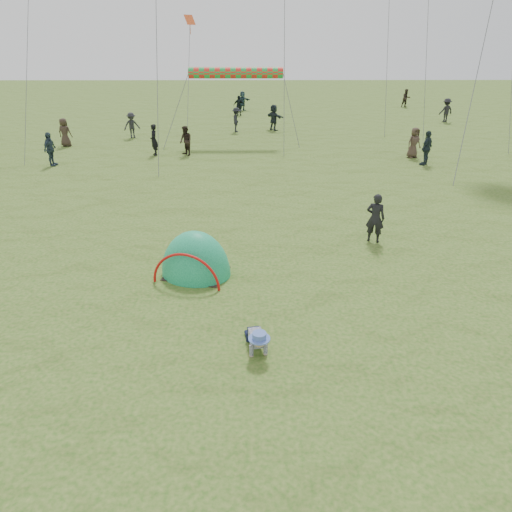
{
  "coord_description": "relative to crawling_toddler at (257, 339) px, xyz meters",
  "views": [
    {
      "loc": [
        -1.17,
        -8.05,
        5.86
      ],
      "look_at": [
        -1.08,
        2.17,
        1.0
      ],
      "focal_mm": 32.0,
      "sensor_mm": 36.0,
      "label": 1
    }
  ],
  "objects": [
    {
      "name": "crowd_person_5",
      "position": [
        1.45,
        25.54,
        0.57
      ],
      "size": [
        1.42,
        1.61,
        1.76
      ],
      "primitive_type": "imported",
      "rotation": [
        0.0,
        0.0,
        2.24
      ],
      "color": "#1F272E",
      "rests_on": "ground"
    },
    {
      "name": "crowd_person_0",
      "position": [
        -5.52,
        17.86,
        0.53
      ],
      "size": [
        0.62,
        0.73,
        1.68
      ],
      "primitive_type": "imported",
      "rotation": [
        0.0,
        0.0,
        5.14
      ],
      "color": "black",
      "rests_on": "ground"
    },
    {
      "name": "crowd_person_11",
      "position": [
        -0.93,
        35.45,
        0.54
      ],
      "size": [
        1.46,
        1.47,
        1.69
      ],
      "primitive_type": "imported",
      "rotation": [
        0.0,
        0.0,
        0.79
      ],
      "color": "#29414C",
      "rests_on": "ground"
    },
    {
      "name": "crowd_person_3",
      "position": [
        -7.94,
        22.84,
        0.5
      ],
      "size": [
        1.2,
        1.01,
        1.61
      ],
      "primitive_type": "imported",
      "rotation": [
        0.0,
        0.0,
        0.48
      ],
      "color": "#252528",
      "rests_on": "ground"
    },
    {
      "name": "rainbow_tube_kite",
      "position": [
        -1.03,
        21.27,
        3.78
      ],
      "size": [
        5.58,
        0.64,
        0.64
      ],
      "primitive_type": "cylinder",
      "rotation": [
        0.0,
        1.57,
        0.0
      ],
      "color": "red"
    },
    {
      "name": "crowd_person_1",
      "position": [
        -3.76,
        17.79,
        0.49
      ],
      "size": [
        0.96,
        0.98,
        1.59
      ],
      "primitive_type": "imported",
      "rotation": [
        0.0,
        0.0,
        5.39
      ],
      "color": "black",
      "rests_on": "ground"
    },
    {
      "name": "crowd_person_13",
      "position": [
        14.57,
        37.71,
        0.52
      ],
      "size": [
        0.89,
        0.75,
        1.65
      ],
      "primitive_type": "imported",
      "rotation": [
        0.0,
        0.0,
        0.17
      ],
      "color": "#2C231D",
      "rests_on": "ground"
    },
    {
      "name": "popup_tent",
      "position": [
        -1.64,
        3.47,
        -0.31
      ],
      "size": [
        2.29,
        2.05,
        2.5
      ],
      "primitive_type": "ellipsoid",
      "rotation": [
        0.0,
        0.0,
        -0.27
      ],
      "color": "#0E804B",
      "rests_on": "ground"
    },
    {
      "name": "ground",
      "position": [
        1.08,
        0.33,
        -0.31
      ],
      "size": [
        140.0,
        140.0,
        0.0
      ],
      "primitive_type": "plane",
      "color": "#235413"
    },
    {
      "name": "crowd_person_9",
      "position": [
        -1.17,
        24.93,
        0.52
      ],
      "size": [
        0.63,
        1.07,
        1.65
      ],
      "primitive_type": "imported",
      "rotation": [
        0.0,
        0.0,
        1.56
      ],
      "color": "black",
      "rests_on": "ground"
    },
    {
      "name": "crowd_person_10",
      "position": [
        8.7,
        17.17,
        0.5
      ],
      "size": [
        0.91,
        0.75,
        1.61
      ],
      "primitive_type": "imported",
      "rotation": [
        0.0,
        0.0,
        0.34
      ],
      "color": "#46352C",
      "rests_on": "ground"
    },
    {
      "name": "crawling_toddler",
      "position": [
        0.0,
        0.0,
        0.0
      ],
      "size": [
        0.71,
        0.9,
        0.62
      ],
      "primitive_type": null,
      "rotation": [
        0.0,
        0.0,
        0.19
      ],
      "color": "black",
      "rests_on": "ground"
    },
    {
      "name": "crowd_person_2",
      "position": [
        -1.18,
        32.52,
        0.5
      ],
      "size": [
        1.01,
        0.56,
        1.62
      ],
      "primitive_type": "imported",
      "rotation": [
        0.0,
        0.0,
        2.96
      ],
      "color": "black",
      "rests_on": "ground"
    },
    {
      "name": "crowd_person_14",
      "position": [
        -10.33,
        15.52,
        0.53
      ],
      "size": [
        0.52,
        1.03,
        1.68
      ],
      "primitive_type": "imported",
      "rotation": [
        0.0,
        0.0,
        1.45
      ],
      "color": "#2D3D4A",
      "rests_on": "ground"
    },
    {
      "name": "crowd_person_15",
      "position": [
        15.01,
        29.01,
        0.58
      ],
      "size": [
        1.3,
        0.99,
        1.77
      ],
      "primitive_type": "imported",
      "rotation": [
        0.0,
        0.0,
        3.46
      ],
      "color": "black",
      "rests_on": "ground"
    },
    {
      "name": "crowd_person_8",
      "position": [
        8.81,
        15.53,
        0.56
      ],
      "size": [
        1.0,
        1.03,
        1.73
      ],
      "primitive_type": "imported",
      "rotation": [
        0.0,
        0.0,
        3.96
      ],
      "color": "#212D34",
      "rests_on": "ground"
    },
    {
      "name": "standing_adult",
      "position": [
        3.78,
        5.68,
        0.48
      ],
      "size": [
        0.68,
        0.57,
        1.59
      ],
      "primitive_type": "imported",
      "rotation": [
        0.0,
        0.0,
        2.74
      ],
      "color": "black",
      "rests_on": "ground"
    },
    {
      "name": "crowd_person_4",
      "position": [
        -11.34,
        20.25,
        0.52
      ],
      "size": [
        0.89,
        0.66,
        1.65
      ],
      "primitive_type": "imported",
      "rotation": [
        0.0,
        0.0,
        2.97
      ],
      "color": "#372922",
      "rests_on": "ground"
    },
    {
      "name": "diamond_kite_6",
      "position": [
        -4.43,
        28.22,
        6.81
      ],
      "size": [
        0.79,
        0.79,
        0.64
      ],
      "primitive_type": "plane",
      "rotation": [
        1.05,
        0.0,
        0.79
      ],
      "color": "#EC5421"
    }
  ]
}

